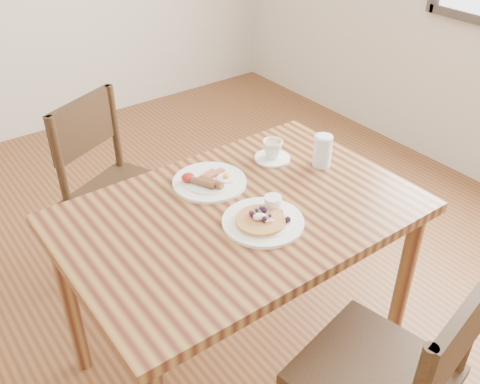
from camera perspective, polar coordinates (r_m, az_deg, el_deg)
The scene contains 8 objects.
ground at distance 2.34m, azimuth -0.00°, elevation -16.93°, with size 5.00×5.00×0.00m, color brown.
dining_table at distance 1.88m, azimuth -0.00°, elevation -4.28°, with size 1.20×0.80×0.75m.
chair_near at distance 1.71m, azimuth 15.95°, elevation -18.38°, with size 0.49×0.49×0.88m.
chair_far at distance 2.48m, azimuth -13.11°, elevation 0.75°, with size 0.56×0.56×0.88m.
pancake_plate at distance 1.75m, azimuth 2.52°, elevation -2.89°, with size 0.27×0.27×0.06m.
breakfast_plate at distance 1.95m, azimuth -3.36°, elevation 1.15°, with size 0.27×0.27×0.04m.
teacup_saucer at distance 2.09m, azimuth 3.49°, elevation 4.37°, with size 0.14×0.14×0.08m.
water_glass at distance 2.05m, azimuth 8.79°, elevation 4.35°, with size 0.07×0.07×0.13m, color silver.
Camera 1 is at (-0.88, -1.19, 1.81)m, focal length 40.00 mm.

